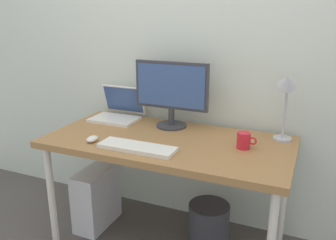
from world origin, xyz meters
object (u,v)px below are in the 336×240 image
(desk_lamp, at_px, (287,92))
(coffee_mug, at_px, (244,140))
(desk, at_px, (168,149))
(laptop, at_px, (118,111))
(computer_tower, at_px, (97,197))
(keyboard, at_px, (137,148))
(wastebasket, at_px, (209,226))
(monitor, at_px, (171,91))
(mouse, at_px, (92,139))

(desk_lamp, bearing_deg, coffee_mug, -133.35)
(desk, distance_m, desk_lamp, 0.76)
(laptop, height_order, desk_lamp, desk_lamp)
(laptop, xyz_separation_m, computer_tower, (-0.06, -0.24, -0.58))
(keyboard, xyz_separation_m, wastebasket, (0.34, 0.29, -0.59))
(keyboard, bearing_deg, desk, 67.39)
(keyboard, distance_m, wastebasket, 0.75)
(monitor, distance_m, desk_lamp, 0.71)
(desk, height_order, wastebasket, desk)
(desk_lamp, bearing_deg, computer_tower, -169.30)
(laptop, height_order, computer_tower, laptop)
(laptop, bearing_deg, mouse, -78.03)
(coffee_mug, bearing_deg, mouse, -163.48)
(mouse, bearing_deg, monitor, 54.45)
(desk_lamp, bearing_deg, keyboard, -148.14)
(coffee_mug, xyz_separation_m, computer_tower, (-1.00, -0.03, -0.57))
(monitor, height_order, keyboard, monitor)
(desk, relative_size, keyboard, 3.32)
(laptop, relative_size, coffee_mug, 2.88)
(coffee_mug, bearing_deg, keyboard, -154.75)
(desk_lamp, height_order, coffee_mug, desk_lamp)
(monitor, height_order, laptop, monitor)
(desk_lamp, distance_m, computer_tower, 1.45)
(mouse, distance_m, wastebasket, 0.92)
(desk, bearing_deg, laptop, 153.16)
(desk_lamp, bearing_deg, mouse, -156.54)
(laptop, height_order, coffee_mug, laptop)
(keyboard, xyz_separation_m, mouse, (-0.30, 0.01, 0.01))
(desk, xyz_separation_m, computer_tower, (-0.55, 0.01, -0.46))
(desk, relative_size, wastebasket, 4.87)
(computer_tower, bearing_deg, wastebasket, 4.93)
(desk, bearing_deg, keyboard, -112.61)
(keyboard, xyz_separation_m, computer_tower, (-0.46, 0.23, -0.53))
(desk, distance_m, keyboard, 0.25)
(mouse, xyz_separation_m, computer_tower, (-0.16, 0.22, -0.54))
(monitor, bearing_deg, desk, -71.74)
(laptop, bearing_deg, wastebasket, -13.17)
(desk, bearing_deg, mouse, -151.24)
(keyboard, bearing_deg, monitor, 87.90)
(laptop, xyz_separation_m, keyboard, (0.40, -0.47, -0.05))
(desk, xyz_separation_m, wastebasket, (0.25, 0.07, -0.52))
(keyboard, relative_size, mouse, 4.89)
(keyboard, distance_m, coffee_mug, 0.60)
(desk, bearing_deg, coffee_mug, 4.29)
(desk_lamp, distance_m, wastebasket, 0.97)
(keyboard, bearing_deg, wastebasket, 40.69)
(desk, distance_m, coffee_mug, 0.46)
(desk_lamp, height_order, wastebasket, desk_lamp)
(laptop, bearing_deg, keyboard, -49.61)
(laptop, xyz_separation_m, mouse, (0.10, -0.46, -0.04))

